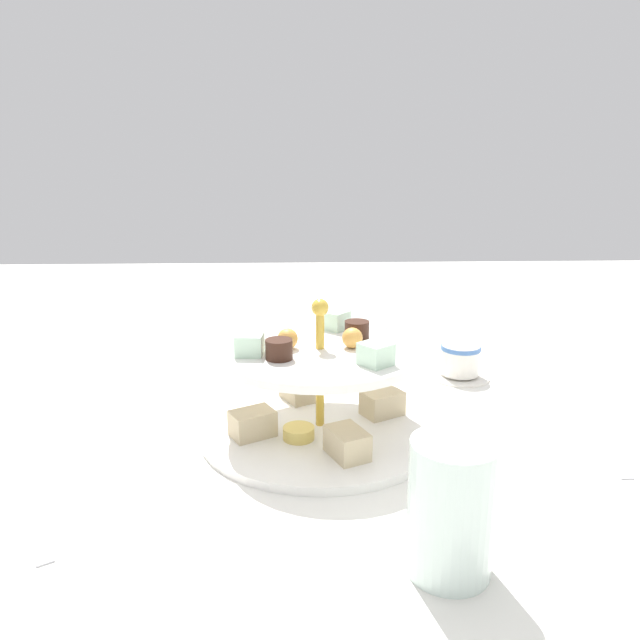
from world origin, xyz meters
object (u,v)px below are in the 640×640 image
Objects in this scene: water_glass_tall_right at (451,508)px; butter_knife_left at (32,512)px; tiered_serving_stand at (320,395)px; butter_knife_right at (591,440)px; water_glass_short_left at (370,343)px; teacup_with_saucer at (460,362)px.

butter_knife_left is (-0.09, -0.37, -0.05)m from water_glass_tall_right.
tiered_serving_stand is 0.27m from water_glass_tall_right.
butter_knife_left is 0.60m from butter_knife_right.
water_glass_tall_right is at bearing 0.29° from water_glass_short_left.
tiered_serving_stand is 1.68× the size of butter_knife_left.
tiered_serving_stand is at bearing 85.15° from butter_knife_right.
tiered_serving_stand is 0.32m from butter_knife_right.
tiered_serving_stand reaches higher than water_glass_tall_right.
butter_knife_left and butter_knife_right have the same top height.
water_glass_short_left reaches higher than butter_knife_left.
tiered_serving_stand reaches higher than water_glass_short_left.
butter_knife_right is at bearing 83.44° from tiered_serving_stand.
butter_knife_left is (0.34, -0.49, -0.02)m from teacup_with_saucer.
water_glass_short_left reaches higher than teacup_with_saucer.
water_glass_short_left is at bearing 108.66° from butter_knife_left.
butter_knife_right is at bearing 24.58° from teacup_with_saucer.
tiered_serving_stand is 3.17× the size of teacup_with_saucer.
teacup_with_saucer reaches higher than butter_knife_left.
water_glass_short_left is at bearing -120.26° from teacup_with_saucer.
water_glass_tall_right is 0.50m from water_glass_short_left.
water_glass_short_left is 0.72× the size of teacup_with_saucer.
butter_knife_right is at bearing 72.02° from butter_knife_left.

